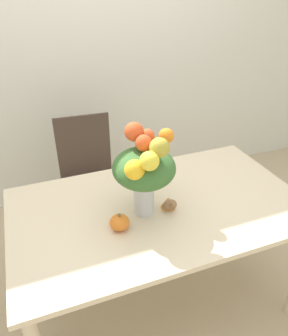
{
  "coord_description": "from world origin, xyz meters",
  "views": [
    {
      "loc": [
        -0.58,
        -1.28,
        1.82
      ],
      "look_at": [
        -0.1,
        -0.02,
        1.01
      ],
      "focal_mm": 35.0,
      "sensor_mm": 36.0,
      "label": 1
    }
  ],
  "objects_px": {
    "flower_vase": "(145,168)",
    "turkey_figurine": "(169,203)",
    "dining_chair_near_window": "(89,179)",
    "pumpkin": "(120,222)"
  },
  "relations": [
    {
      "from": "flower_vase",
      "to": "turkey_figurine",
      "type": "relative_size",
      "value": 4.6
    },
    {
      "from": "dining_chair_near_window",
      "to": "flower_vase",
      "type": "bearing_deg",
      "value": -77.67
    },
    {
      "from": "dining_chair_near_window",
      "to": "turkey_figurine",
      "type": "bearing_deg",
      "value": -69.46
    },
    {
      "from": "flower_vase",
      "to": "turkey_figurine",
      "type": "bearing_deg",
      "value": -8.11
    },
    {
      "from": "dining_chair_near_window",
      "to": "pumpkin",
      "type": "bearing_deg",
      "value": -88.53
    },
    {
      "from": "pumpkin",
      "to": "dining_chair_near_window",
      "type": "bearing_deg",
      "value": 88.07
    },
    {
      "from": "flower_vase",
      "to": "turkey_figurine",
      "type": "xyz_separation_m",
      "value": [
        0.13,
        -0.02,
        -0.24
      ]
    },
    {
      "from": "pumpkin",
      "to": "turkey_figurine",
      "type": "xyz_separation_m",
      "value": [
        0.29,
        0.06,
        -0.01
      ]
    },
    {
      "from": "pumpkin",
      "to": "turkey_figurine",
      "type": "bearing_deg",
      "value": 11.58
    },
    {
      "from": "pumpkin",
      "to": "dining_chair_near_window",
      "type": "relative_size",
      "value": 0.1
    }
  ]
}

